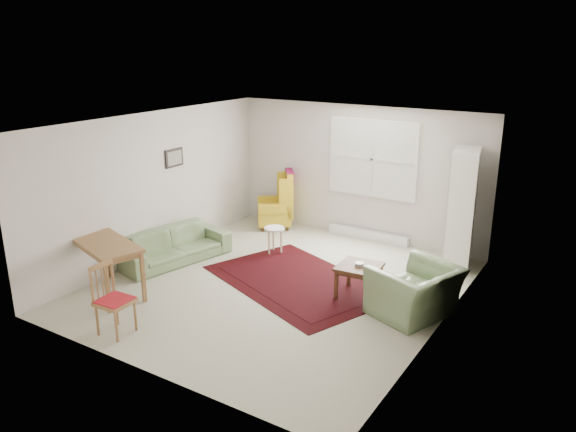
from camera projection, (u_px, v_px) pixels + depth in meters
The scene contains 10 objects.
room at pixel (286, 205), 8.42m from camera, with size 5.04×5.54×2.51m.
rug at pixel (298, 281), 8.78m from camera, with size 2.83×1.82×0.03m, color black, non-canonical shape.
sofa at pixel (174, 239), 9.51m from camera, with size 1.92×0.75×0.77m, color #6F885B.
armchair at pixel (415, 287), 7.61m from camera, with size 1.09×0.95×0.85m, color #6F885B.
wingback_chair at pixel (274, 199), 11.18m from camera, with size 0.68×0.72×1.17m, color gold, non-canonical shape.
coffee_table at pixel (359, 281), 8.23m from camera, with size 0.60×0.60×0.49m, color #492916, non-canonical shape.
stool at pixel (275, 240), 9.92m from camera, with size 0.35×0.35×0.48m, color white, non-canonical shape.
cabinet at pixel (462, 209), 9.12m from camera, with size 0.41×0.79×1.97m, color white, non-canonical shape.
desk at pixel (108, 268), 8.27m from camera, with size 1.27×0.64×0.80m, color olive, non-canonical shape.
desk_chair at pixel (115, 300), 7.12m from camera, with size 0.41×0.41×0.94m, color olive, non-canonical shape.
Camera 1 is at (4.34, -6.62, 3.62)m, focal length 35.00 mm.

